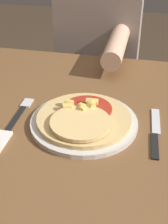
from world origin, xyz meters
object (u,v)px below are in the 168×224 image
fork (20,112)px  plate (84,122)px  person_diner (99,55)px  dining_table (79,158)px  pizza (83,118)px  knife (155,133)px

fork → plate: bearing=-5.1°
fork → person_diner: person_diner is taller
dining_table → fork: 0.21m
pizza → knife: bearing=1.2°
dining_table → knife: bearing=5.3°
plate → fork: plate is taller
fork → person_diner: (0.12, 0.66, -0.08)m
dining_table → plate: plate is taller
dining_table → fork: (-0.18, 0.04, 0.11)m
knife → fork: bearing=177.4°
pizza → knife: size_ratio=1.16×
plate → person_diner: (-0.07, 0.67, -0.09)m
dining_table → knife: 0.23m
plate → knife: bearing=-0.2°
dining_table → plate: 0.11m
plate → pizza: 0.02m
pizza → fork: bearing=173.5°
dining_table → person_diner: 0.70m
dining_table → knife: knife is taller
knife → person_diner: bearing=111.5°
pizza → person_diner: (-0.07, 0.68, -0.11)m
pizza → fork: size_ratio=1.46×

